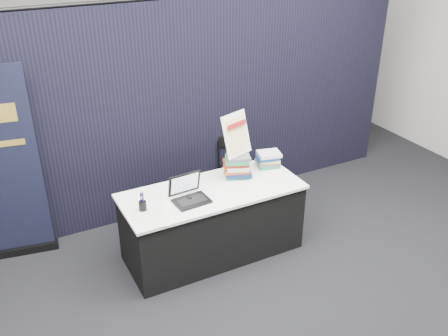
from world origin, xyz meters
The scene contains 14 objects.
floor centered at (0.00, 0.00, 0.00)m, with size 8.00×8.00×0.00m, color black.
wall_back centered at (0.00, 4.00, 1.75)m, with size 8.00×0.02×3.50m, color #A6A39D.
drape_partition centered at (0.00, 1.60, 1.20)m, with size 6.00×0.08×2.40m, color black.
display_table centered at (0.00, 0.55, 0.38)m, with size 1.80×0.75×0.75m.
laptop centered at (-0.27, 0.48, 0.81)m, with size 0.34×0.28×0.25m.
mouse centered at (-0.28, 0.48, 0.77)m, with size 0.06×0.10×0.03m, color black.
brochure_left centered at (-0.72, 0.40, 0.75)m, with size 0.27×0.19×0.00m, color silver.
brochure_mid centered at (-0.71, 0.27, 0.75)m, with size 0.26×0.18×0.00m, color silver.
brochure_right centered at (-0.33, 0.57, 0.75)m, with size 0.34×0.24×0.00m, color white.
pen_cup centered at (-0.73, 0.51, 0.80)m, with size 0.07×0.07×0.09m, color black.
book_stack_tall centered at (0.36, 0.68, 0.87)m, with size 0.31×0.27×0.24m.
book_stack_short centered at (0.75, 0.73, 0.83)m, with size 0.27×0.24×0.17m.
info_sign centered at (0.36, 0.72, 1.20)m, with size 0.35×0.22×0.45m.
stacking_chair centered at (0.75, 1.40, 0.45)m, with size 0.44×0.45×0.81m.
Camera 1 is at (-1.86, -3.27, 3.18)m, focal length 40.00 mm.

